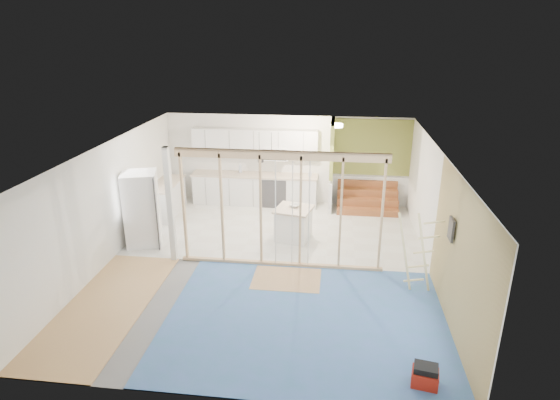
# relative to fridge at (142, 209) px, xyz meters

# --- Properties ---
(room) EXTENTS (7.01, 8.01, 2.61)m
(room) POSITION_rel_fridge_xyz_m (3.06, -0.71, 0.40)
(room) COLOR slate
(room) RESTS_ON ground
(floor_overlays) EXTENTS (7.00, 8.00, 0.03)m
(floor_overlays) POSITION_rel_fridge_xyz_m (3.14, -0.65, -0.89)
(floor_overlays) COLOR silver
(floor_overlays) RESTS_ON room
(stud_frame) EXTENTS (4.66, 0.14, 2.60)m
(stud_frame) POSITION_rel_fridge_xyz_m (2.85, -0.71, 0.68)
(stud_frame) COLOR tan
(stud_frame) RESTS_ON room
(base_cabinets) EXTENTS (4.45, 2.24, 0.93)m
(base_cabinets) POSITION_rel_fridge_xyz_m (1.46, 2.65, -0.43)
(base_cabinets) COLOR silver
(base_cabinets) RESTS_ON room
(upper_cabinets) EXTENTS (3.60, 0.41, 0.85)m
(upper_cabinets) POSITION_rel_fridge_xyz_m (2.23, 3.11, 0.92)
(upper_cabinets) COLOR silver
(upper_cabinets) RESTS_ON room
(green_partition) EXTENTS (2.25, 1.51, 2.60)m
(green_partition) POSITION_rel_fridge_xyz_m (5.11, 2.95, 0.05)
(green_partition) COLOR olive
(green_partition) RESTS_ON room
(pot_rack) EXTENTS (0.52, 0.52, 0.72)m
(pot_rack) POSITION_rel_fridge_xyz_m (2.76, 1.18, 1.10)
(pot_rack) COLOR black
(pot_rack) RESTS_ON room
(sheathing_panel) EXTENTS (0.02, 4.00, 2.60)m
(sheathing_panel) POSITION_rel_fridge_xyz_m (6.54, -2.71, 0.40)
(sheathing_panel) COLOR tan
(sheathing_panel) RESTS_ON room
(electrical_panel) EXTENTS (0.04, 0.30, 0.40)m
(electrical_panel) POSITION_rel_fridge_xyz_m (6.49, -2.11, 0.75)
(electrical_panel) COLOR #3A3B40
(electrical_panel) RESTS_ON room
(ceiling_light) EXTENTS (0.32, 0.32, 0.08)m
(ceiling_light) POSITION_rel_fridge_xyz_m (4.46, 2.29, 1.64)
(ceiling_light) COLOR #FFEABF
(ceiling_light) RESTS_ON room
(fridge) EXTENTS (0.97, 0.94, 1.79)m
(fridge) POSITION_rel_fridge_xyz_m (0.00, 0.00, 0.00)
(fridge) COLOR white
(fridge) RESTS_ON room
(island) EXTENTS (1.00, 1.00, 0.82)m
(island) POSITION_rel_fridge_xyz_m (3.52, 0.69, -0.49)
(island) COLOR white
(island) RESTS_ON room
(bowl) EXTENTS (0.32, 0.32, 0.06)m
(bowl) POSITION_rel_fridge_xyz_m (3.53, 0.80, -0.05)
(bowl) COLOR silver
(bowl) RESTS_ON island
(soap_bottle_a) EXTENTS (0.12, 0.12, 0.29)m
(soap_bottle_a) POSITION_rel_fridge_xyz_m (1.73, 3.10, 0.18)
(soap_bottle_a) COLOR #A7ADBA
(soap_bottle_a) RESTS_ON base_cabinets
(soap_bottle_b) EXTENTS (0.10, 0.10, 0.19)m
(soap_bottle_b) POSITION_rel_fridge_xyz_m (3.76, 2.98, 0.13)
(soap_bottle_b) COLOR silver
(soap_bottle_b) RESTS_ON base_cabinets
(toolbox) EXTENTS (0.42, 0.35, 0.36)m
(toolbox) POSITION_rel_fridge_xyz_m (5.88, -4.11, -0.73)
(toolbox) COLOR #9E1C0E
(toolbox) RESTS_ON room
(ladder) EXTENTS (0.88, 0.06, 1.63)m
(ladder) POSITION_rel_fridge_xyz_m (6.10, -1.41, -0.06)
(ladder) COLOR beige
(ladder) RESTS_ON room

